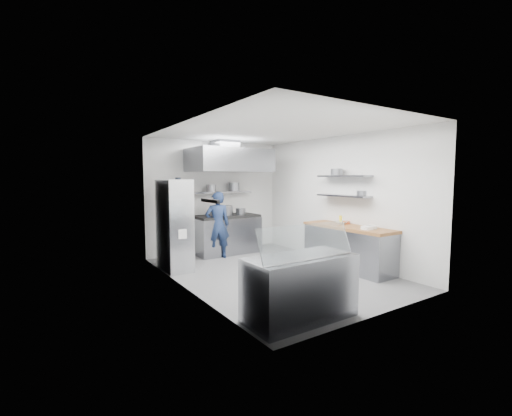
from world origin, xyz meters
TOP-DOWN VIEW (x-y plane):
  - floor at (0.00, 0.00)m, footprint 5.00×5.00m
  - ceiling at (0.00, 0.00)m, footprint 5.00×5.00m
  - wall_back at (0.00, 2.50)m, footprint 3.60×2.80m
  - wall_front at (0.00, -2.50)m, footprint 3.60×2.80m
  - wall_left at (-1.80, 0.00)m, footprint 2.80×5.00m
  - wall_right at (1.80, 0.00)m, footprint 2.80×5.00m
  - gas_range at (0.10, 2.10)m, footprint 1.60×0.80m
  - cooktop at (0.10, 2.10)m, footprint 1.57×0.78m
  - stock_pot_left at (-0.23, 2.06)m, footprint 0.26×0.26m
  - stock_pot_mid at (0.07, 2.05)m, footprint 0.31×0.31m
  - stock_pot_right at (0.44, 1.99)m, footprint 0.25×0.25m
  - over_range_shelf at (0.10, 2.34)m, footprint 1.60×0.30m
  - shelf_pot_a at (-0.24, 2.25)m, footprint 0.24×0.24m
  - shelf_pot_b at (0.44, 2.31)m, footprint 0.28×0.28m
  - extractor_hood at (0.10, 1.93)m, footprint 1.90×1.15m
  - hood_duct at (0.10, 2.15)m, footprint 0.55×0.55m
  - red_firebox at (-1.25, 2.44)m, footprint 0.22×0.10m
  - chef at (-0.33, 1.74)m, footprint 0.66×0.53m
  - wire_rack at (-1.53, 1.30)m, footprint 0.50×0.90m
  - rack_bin_a at (-1.53, 0.95)m, footprint 0.16×0.21m
  - rack_bin_b at (-1.53, 1.47)m, footprint 0.13×0.17m
  - rack_jar at (-1.48, 1.18)m, footprint 0.11×0.11m
  - knife_strip at (-1.78, -0.90)m, footprint 0.04×0.55m
  - prep_counter_base at (1.48, -0.60)m, footprint 0.62×2.00m
  - prep_counter_top at (1.48, -0.60)m, footprint 0.65×2.04m
  - plate_stack_a at (1.40, -1.14)m, footprint 0.24×0.24m
  - plate_stack_b at (1.56, -1.12)m, footprint 0.21×0.21m
  - copper_pan at (1.68, -0.37)m, footprint 0.16×0.16m
  - squeeze_bottle at (1.58, -0.30)m, footprint 0.06×0.06m
  - mixing_bowl at (1.56, -0.33)m, footprint 0.24×0.24m
  - wall_shelf_lower at (1.64, -0.30)m, footprint 0.30×1.30m
  - wall_shelf_upper at (1.64, -0.30)m, footprint 0.30×1.30m
  - shelf_pot_c at (1.82, -0.67)m, footprint 0.23×0.23m
  - shelf_pot_d at (1.61, -0.13)m, footprint 0.26×0.26m
  - display_case at (-1.00, -2.00)m, footprint 1.50×0.70m
  - display_glass at (-1.00, -2.12)m, footprint 1.47×0.19m

SIDE VIEW (x-z plane):
  - floor at x=0.00m, z-range 0.00..0.00m
  - prep_counter_base at x=1.48m, z-range 0.00..0.84m
  - display_case at x=-1.00m, z-range 0.00..0.85m
  - gas_range at x=0.10m, z-range 0.00..0.90m
  - chef at x=-0.33m, z-range 0.00..1.57m
  - rack_bin_a at x=-1.53m, z-range 0.71..0.89m
  - prep_counter_top at x=1.48m, z-range 0.84..0.90m
  - wire_rack at x=-1.53m, z-range 0.00..1.85m
  - mixing_bowl at x=1.56m, z-range 0.90..0.96m
  - cooktop at x=0.10m, z-range 0.90..0.96m
  - plate_stack_a at x=1.40m, z-range 0.90..0.96m
  - plate_stack_b at x=1.56m, z-range 0.90..0.96m
  - copper_pan at x=1.68m, z-range 0.90..0.96m
  - squeeze_bottle at x=1.58m, z-range 0.90..1.08m
  - stock_pot_right at x=0.44m, z-range 0.96..1.12m
  - stock_pot_left at x=-0.23m, z-range 0.96..1.16m
  - display_glass at x=-1.00m, z-range 0.86..1.28m
  - stock_pot_mid at x=0.07m, z-range 0.96..1.20m
  - rack_bin_b at x=-1.53m, z-range 1.23..1.37m
  - wall_back at x=0.00m, z-range 1.39..1.41m
  - wall_front at x=0.00m, z-range 1.39..1.41m
  - wall_left at x=-1.80m, z-range 1.39..1.41m
  - wall_right at x=1.80m, z-range 1.39..1.41m
  - red_firebox at x=-1.25m, z-range 1.29..1.55m
  - wall_shelf_lower at x=1.64m, z-range 1.48..1.52m
  - over_range_shelf at x=0.10m, z-range 1.50..1.54m
  - knife_strip at x=-1.78m, z-range 1.53..1.57m
  - shelf_pot_c at x=1.82m, z-range 1.52..1.62m
  - shelf_pot_a at x=-0.24m, z-range 1.54..1.72m
  - shelf_pot_b at x=0.44m, z-range 1.54..1.76m
  - rack_jar at x=-1.48m, z-range 1.71..1.89m
  - wall_shelf_upper at x=1.64m, z-range 1.90..1.94m
  - shelf_pot_d at x=1.61m, z-range 1.94..2.08m
  - extractor_hood at x=0.10m, z-range 2.02..2.57m
  - hood_duct at x=0.10m, z-range 2.56..2.80m
  - ceiling at x=0.00m, z-range 2.80..2.80m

